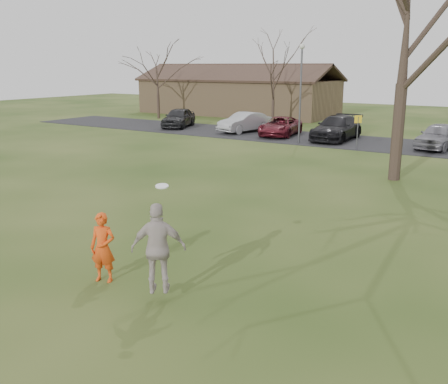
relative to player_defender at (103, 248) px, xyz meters
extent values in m
plane|color=#1E380F|center=(0.96, -0.25, -0.83)|extent=(120.00, 120.00, 0.00)
cube|color=black|center=(0.96, 24.75, -0.81)|extent=(62.00, 6.50, 0.04)
imported|color=#E04612|center=(0.00, 0.00, 0.00)|extent=(0.71, 0.59, 1.66)
imported|color=#242426|center=(-16.94, 24.96, -0.01)|extent=(3.27, 4.94, 1.56)
imported|color=#A2A3A8|center=(-10.84, 25.15, -0.05)|extent=(2.62, 4.72, 1.48)
imported|color=#5C1520|center=(-7.67, 24.87, -0.13)|extent=(2.91, 5.05, 1.33)
imported|color=black|center=(-3.50, 24.98, 0.01)|extent=(2.29, 5.53, 1.60)
imported|color=gray|center=(3.03, 24.77, -0.02)|extent=(2.40, 4.71, 1.54)
imported|color=#B2A5A0|center=(1.81, -0.14, 0.39)|extent=(1.22, 1.05, 1.97)
cylinder|color=white|center=(1.88, -0.05, 1.73)|extent=(0.27, 0.27, 0.08)
cube|color=#8C6D4C|center=(-19.04, 37.75, 0.92)|extent=(20.00, 8.00, 3.50)
cube|color=#33231C|center=(-19.04, 35.70, 3.42)|extent=(20.60, 4.40, 1.78)
cube|color=#33231C|center=(-19.04, 39.80, 3.42)|extent=(20.60, 4.40, 1.78)
cube|color=#38281E|center=(-19.04, 37.75, 4.12)|extent=(20.60, 0.45, 0.20)
cylinder|color=#47474C|center=(-5.04, 22.25, 2.17)|extent=(0.12, 0.12, 6.00)
sphere|color=beige|center=(-5.04, 22.25, 5.27)|extent=(0.34, 0.34, 0.34)
cylinder|color=#47474C|center=(-1.04, 21.75, 0.17)|extent=(0.06, 0.06, 2.00)
cube|color=yellow|center=(-1.04, 21.75, 1.02)|extent=(0.35, 0.35, 0.45)
camera|label=1|loc=(8.29, -7.76, 4.12)|focal=40.21mm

